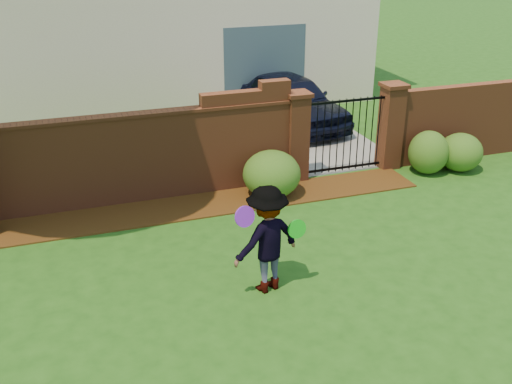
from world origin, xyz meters
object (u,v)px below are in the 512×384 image
object	(u,v)px
frisbee_purple	(245,217)
frisbee_green	(297,229)
car	(297,102)
man	(268,240)

from	to	relation	value
frisbee_purple	frisbee_green	size ratio (longest dim) A/B	1.07
car	man	xyz separation A→B (m)	(-3.38, -7.06, 0.14)
car	frisbee_green	size ratio (longest dim) A/B	14.14
man	frisbee_purple	distance (m)	0.65
car	man	size ratio (longest dim) A/B	2.44
man	car	bearing A→B (deg)	-130.91
car	frisbee_purple	world-z (taller)	frisbee_purple
frisbee_purple	frisbee_green	xyz separation A→B (m)	(0.79, 0.04, -0.34)
man	frisbee_purple	xyz separation A→B (m)	(-0.39, -0.13, 0.50)
man	frisbee_purple	size ratio (longest dim) A/B	5.45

